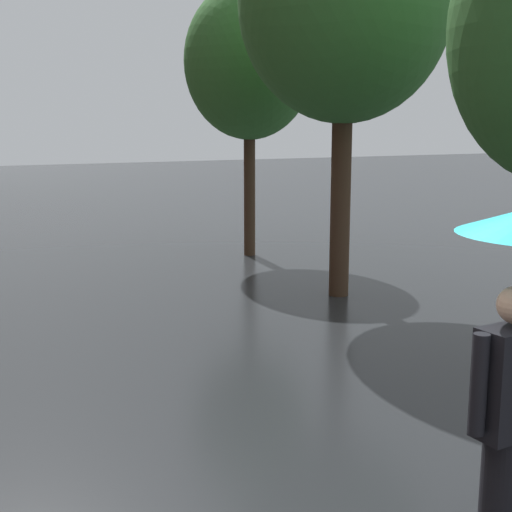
{
  "coord_description": "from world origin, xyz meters",
  "views": [
    {
      "loc": [
        -2.47,
        -3.09,
        2.58
      ],
      "look_at": [
        0.27,
        2.7,
        1.35
      ],
      "focal_mm": 49.75,
      "sensor_mm": 36.0,
      "label": 1
    }
  ],
  "objects": [
    {
      "name": "street_tree_1",
      "position": [
        3.07,
        5.72,
        4.17
      ],
      "size": [
        2.99,
        2.99,
        5.86
      ],
      "color": "#473323",
      "rests_on": "ground"
    },
    {
      "name": "street_tree_2",
      "position": [
        3.21,
        9.21,
        3.63
      ],
      "size": [
        2.42,
        2.42,
        5.08
      ],
      "color": "#473323",
      "rests_on": "ground"
    }
  ]
}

